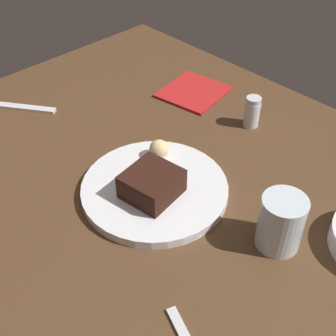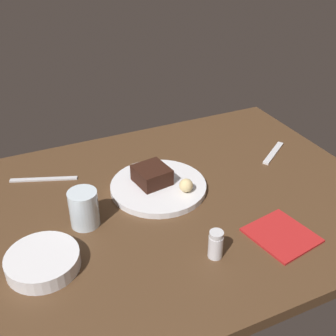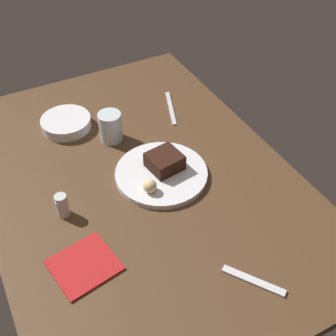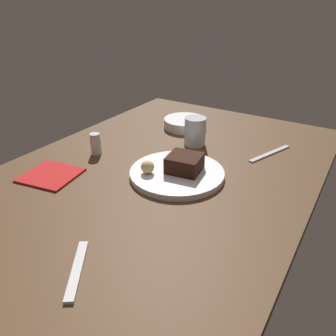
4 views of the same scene
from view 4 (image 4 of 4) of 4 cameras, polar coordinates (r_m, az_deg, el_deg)
The scene contains 10 objects.
dining_table at distance 98.89cm, azimuth -0.80°, elevation -0.59°, with size 120.00×84.00×3.00cm, color #4C331E.
dessert_plate at distance 92.99cm, azimuth 1.55°, elevation -0.92°, with size 26.47×26.47×1.70cm, color silver.
chocolate_cake_slice at distance 91.69cm, azimuth 2.86°, elevation 0.85°, with size 8.56×8.99×4.63cm, color black.
bread_roll at distance 90.58cm, azimuth -3.42°, elevation 0.16°, with size 3.74×3.74×3.74cm, color #DBC184.
salt_shaker at distance 107.40cm, azimuth -12.33°, elevation 4.04°, with size 3.34×3.34×6.90cm.
water_glass at distance 111.64cm, azimuth 4.84°, elevation 6.27°, with size 7.15×7.15×9.47cm, color silver.
side_bowl at distance 127.60cm, azimuth 2.93°, elevation 7.70°, with size 15.95×15.95×3.53cm, color silver.
dessert_spoon at distance 66.16cm, azimuth -15.38°, elevation -16.51°, with size 15.00×1.80×0.70cm, color silver.
butter_knife at distance 110.84cm, azimuth 17.11°, elevation 2.39°, with size 19.00×1.40×0.50cm, color silver.
folded_napkin at distance 98.86cm, azimuth -19.49°, elevation -1.15°, with size 13.59×14.48×0.60cm, color #B21E1E.
Camera 4 is at (73.06, 47.27, 48.49)cm, focal length 35.45 mm.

